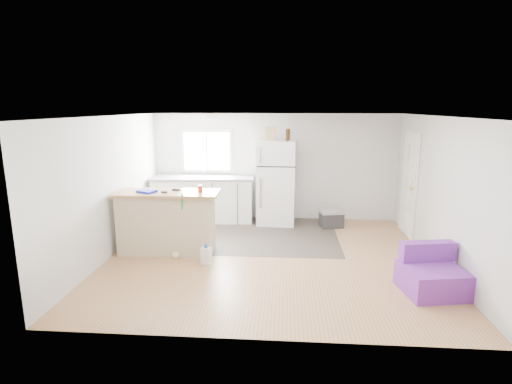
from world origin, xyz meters
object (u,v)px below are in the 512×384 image
(bottle_right, at_px, (288,134))
(purple_seat, at_px, (431,275))
(bottle_left, at_px, (287,135))
(cooler, at_px, (331,218))
(blue_tray, at_px, (147,191))
(peninsula, at_px, (167,222))
(refrigerator, at_px, (276,182))
(red_cup, at_px, (200,189))
(kitchen_cabinets, at_px, (203,199))
(mop, at_px, (178,245))
(cardboard_box, at_px, (270,134))
(cleaner_jug, at_px, (206,256))

(bottle_right, bearing_deg, purple_seat, -58.22)
(purple_seat, bearing_deg, bottle_left, 113.58)
(cooler, height_order, blue_tray, blue_tray)
(peninsula, bearing_deg, blue_tray, -168.06)
(refrigerator, distance_m, red_cup, 2.35)
(kitchen_cabinets, bearing_deg, refrigerator, -6.08)
(red_cup, height_order, bottle_right, bottle_right)
(cooler, xyz_separation_m, bottle_right, (-0.95, 0.26, 1.77))
(mop, bearing_deg, bottle_right, 27.37)
(cardboard_box, relative_size, bottle_left, 1.20)
(purple_seat, bearing_deg, red_cup, 150.64)
(bottle_left, xyz_separation_m, bottle_right, (0.02, 0.13, 0.00))
(mop, xyz_separation_m, bottle_right, (1.87, 2.26, 1.73))
(mop, height_order, red_cup, red_cup)
(cleaner_jug, relative_size, red_cup, 2.89)
(cooler, relative_size, cleaner_jug, 1.61)
(peninsula, relative_size, blue_tray, 6.02)
(peninsula, relative_size, bottle_right, 7.23)
(bottle_right, bearing_deg, kitchen_cabinets, 179.13)
(cleaner_jug, height_order, blue_tray, blue_tray)
(peninsula, bearing_deg, refrigerator, 44.81)
(bottle_left, bearing_deg, refrigerator, 153.06)
(blue_tray, bearing_deg, bottle_left, 38.60)
(purple_seat, relative_size, bottle_right, 3.60)
(peninsula, height_order, bottle_right, bottle_right)
(cooler, bearing_deg, cardboard_box, 159.64)
(cleaner_jug, relative_size, cardboard_box, 1.15)
(peninsula, distance_m, mop, 0.50)
(cooler, relative_size, purple_seat, 0.62)
(peninsula, xyz_separation_m, mop, (0.26, -0.28, -0.32))
(refrigerator, relative_size, bottle_left, 7.35)
(peninsula, xyz_separation_m, bottle_left, (2.10, 1.85, 1.41))
(refrigerator, bearing_deg, cooler, -9.11)
(cleaner_jug, bearing_deg, refrigerator, 81.60)
(blue_tray, bearing_deg, peninsula, 13.32)
(refrigerator, height_order, red_cup, refrigerator)
(red_cup, bearing_deg, cleaner_jug, -71.12)
(refrigerator, bearing_deg, red_cup, -120.74)
(cleaner_jug, height_order, bottle_left, bottle_left)
(cooler, distance_m, cardboard_box, 2.25)
(peninsula, bearing_deg, mop, -48.73)
(kitchen_cabinets, bearing_deg, peninsula, -100.94)
(red_cup, distance_m, bottle_left, 2.50)
(refrigerator, bearing_deg, purple_seat, -52.80)
(purple_seat, distance_m, bottle_right, 4.19)
(cooler, xyz_separation_m, blue_tray, (-3.39, -1.80, 0.93))
(kitchen_cabinets, bearing_deg, blue_tray, -108.80)
(mop, xyz_separation_m, bottle_left, (1.85, 2.13, 1.73))
(blue_tray, relative_size, cardboard_box, 1.00)
(blue_tray, xyz_separation_m, bottle_right, (2.43, 2.05, 0.84))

